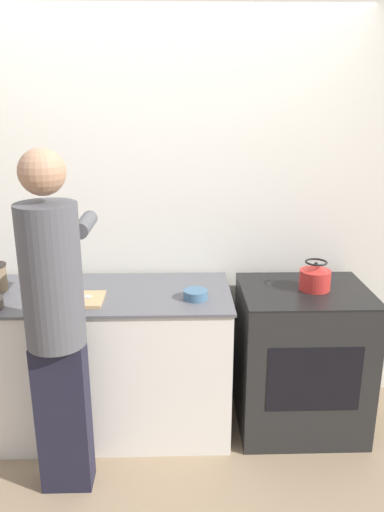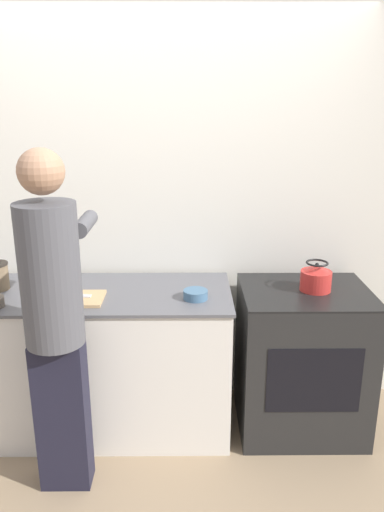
% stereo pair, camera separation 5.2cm
% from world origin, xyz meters
% --- Properties ---
extents(ground_plane, '(12.00, 12.00, 0.00)m').
position_xyz_m(ground_plane, '(0.00, 0.00, 0.00)').
color(ground_plane, '#997F60').
extents(wall_back, '(8.00, 0.05, 2.60)m').
position_xyz_m(wall_back, '(0.00, 0.71, 1.30)').
color(wall_back, silver).
rests_on(wall_back, ground_plane).
extents(counter, '(1.67, 0.67, 0.90)m').
position_xyz_m(counter, '(-0.42, 0.32, 0.45)').
color(counter, silver).
rests_on(counter, ground_plane).
extents(oven, '(0.75, 0.62, 0.91)m').
position_xyz_m(oven, '(0.86, 0.31, 0.45)').
color(oven, black).
rests_on(oven, ground_plane).
extents(person, '(0.32, 0.57, 1.78)m').
position_xyz_m(person, '(-0.48, -0.18, 0.98)').
color(person, black).
rests_on(person, ground_plane).
extents(cutting_board, '(0.30, 0.23, 0.02)m').
position_xyz_m(cutting_board, '(-0.46, 0.20, 0.90)').
color(cutting_board, tan).
rests_on(cutting_board, counter).
extents(knife, '(0.21, 0.05, 0.01)m').
position_xyz_m(knife, '(-0.49, 0.22, 0.92)').
color(knife, silver).
rests_on(knife, cutting_board).
extents(kettle, '(0.18, 0.18, 0.17)m').
position_xyz_m(kettle, '(0.91, 0.31, 0.98)').
color(kettle, red).
rests_on(kettle, oven).
extents(bowl_prep, '(0.14, 0.14, 0.05)m').
position_xyz_m(bowl_prep, '(0.21, 0.21, 0.92)').
color(bowl_prep, '#426684').
rests_on(bowl_prep, counter).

